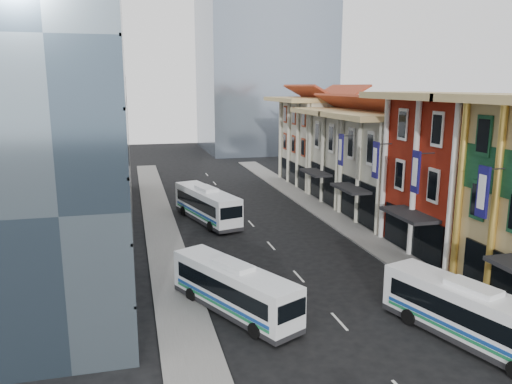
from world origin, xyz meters
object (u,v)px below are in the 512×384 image
object	(u,v)px
bus_left_near	(234,287)
bus_right	(471,313)
office_tower	(25,52)
bus_left_far	(207,204)

from	to	relation	value
bus_left_near	bus_right	size ratio (longest dim) A/B	0.96
office_tower	bus_left_near	xyz separation A→B (m)	(11.50, -8.39, -13.46)
bus_left_near	bus_left_far	distance (m)	20.39
office_tower	bus_right	world-z (taller)	office_tower
bus_left_near	bus_left_far	xyz separation A→B (m)	(1.54, 20.33, 0.18)
office_tower	bus_right	size ratio (longest dim) A/B	3.01
bus_left_near	bus_right	xyz separation A→B (m)	(11.00, -6.39, 0.06)
office_tower	bus_left_far	size ratio (longest dim) A/B	2.79
bus_left_near	bus_left_far	world-z (taller)	bus_left_far
bus_left_near	bus_right	bearing A→B (deg)	-56.43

